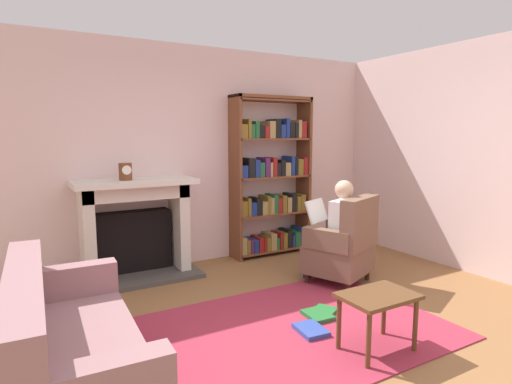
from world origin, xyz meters
The scene contains 12 objects.
ground centered at (0.00, 0.00, 0.00)m, with size 14.00×14.00×0.00m, color olive.
back_wall centered at (0.00, 2.55, 1.35)m, with size 5.60×0.10×2.70m, color beige.
side_wall_right centered at (2.65, 1.25, 1.35)m, with size 0.10×5.20×2.70m, color beige.
area_rug centered at (0.00, 0.30, 0.01)m, with size 2.40×1.80×0.01m, color #A02C41.
fireplace centered at (-0.85, 2.30, 0.60)m, with size 1.35×0.64×1.13m.
mantel_clock centered at (-0.96, 2.20, 1.23)m, with size 0.14×0.14×0.19m.
bookshelf centered at (0.99, 2.33, 1.03)m, with size 1.12×0.32×2.12m.
armchair_reading centered at (1.06, 0.95, 0.42)m, with size 0.83×0.82×0.97m.
seated_reader centered at (1.02, 1.06, 0.62)m, with size 0.50×0.59×1.14m.
sofa_floral centered at (-1.78, 0.17, 0.32)m, with size 0.78×1.72×0.85m.
side_table centered at (0.29, -0.29, 0.38)m, with size 0.56×0.39×0.45m.
scattered_books centered at (0.20, 0.31, 0.03)m, with size 0.60×0.53×0.04m.
Camera 1 is at (-1.98, -2.42, 1.63)m, focal length 29.40 mm.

